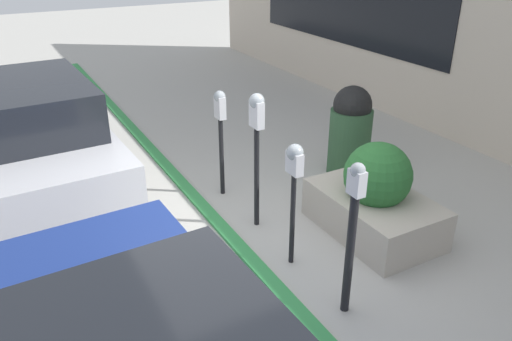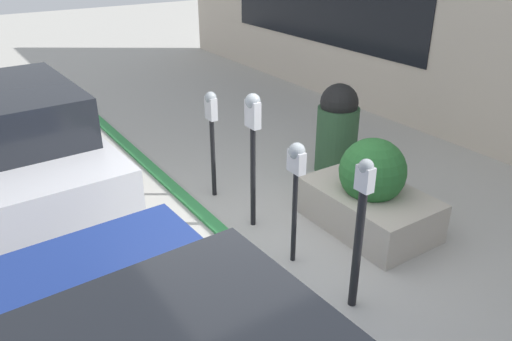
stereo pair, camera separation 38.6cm
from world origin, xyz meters
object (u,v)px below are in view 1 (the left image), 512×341
at_px(parking_meter_second, 294,174).
at_px(planter_box, 375,199).
at_px(parking_meter_middle, 257,131).
at_px(parking_meter_fourth, 220,121).
at_px(parking_meter_nearest, 353,224).
at_px(trash_bin, 350,131).
at_px(parked_car_middle, 27,136).

xyz_separation_m(parking_meter_second, planter_box, (0.05, -1.13, -0.60)).
bearing_deg(parking_meter_middle, parking_meter_second, 177.07).
bearing_deg(parking_meter_fourth, parking_meter_second, 179.29).
xyz_separation_m(parking_meter_nearest, parking_meter_second, (0.85, 0.04, 0.12)).
bearing_deg(parking_meter_second, planter_box, -87.32).
relative_size(parking_meter_second, parking_meter_middle, 0.83).
distance_m(parking_meter_middle, planter_box, 1.53).
height_order(parking_meter_middle, planter_box, parking_meter_middle).
xyz_separation_m(parking_meter_nearest, parking_meter_middle, (1.67, -0.00, 0.27)).
bearing_deg(trash_bin, parked_car_middle, 68.75).
xyz_separation_m(parking_meter_nearest, parked_car_middle, (3.80, 2.15, -0.13)).
bearing_deg(trash_bin, parking_meter_nearest, 141.57).
bearing_deg(parked_car_middle, parking_meter_nearest, -152.73).
distance_m(parking_meter_nearest, parking_meter_fourth, 2.57).
distance_m(parked_car_middle, trash_bin, 4.23).
bearing_deg(parking_meter_second, parked_car_middle, 35.58).
xyz_separation_m(parked_car_middle, trash_bin, (-1.53, -3.94, -0.14)).
distance_m(parking_meter_fourth, planter_box, 2.08).
distance_m(parking_meter_nearest, parking_meter_second, 0.86).
distance_m(parking_meter_middle, trash_bin, 1.96).
bearing_deg(parked_car_middle, parking_meter_second, -146.63).
relative_size(parking_meter_second, planter_box, 0.90).
xyz_separation_m(parking_meter_second, parking_meter_middle, (0.82, -0.04, 0.15)).
bearing_deg(trash_bin, parking_meter_second, 127.61).
distance_m(parking_meter_second, parking_meter_middle, 0.84).
height_order(parking_meter_middle, trash_bin, parking_meter_middle).
xyz_separation_m(planter_box, trash_bin, (1.36, -0.71, 0.22)).
bearing_deg(parking_meter_second, trash_bin, -52.39).
height_order(planter_box, parked_car_middle, parked_car_middle).
height_order(parking_meter_nearest, planter_box, parking_meter_nearest).
bearing_deg(planter_box, parked_car_middle, 48.18).
relative_size(parking_meter_nearest, planter_box, 1.00).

